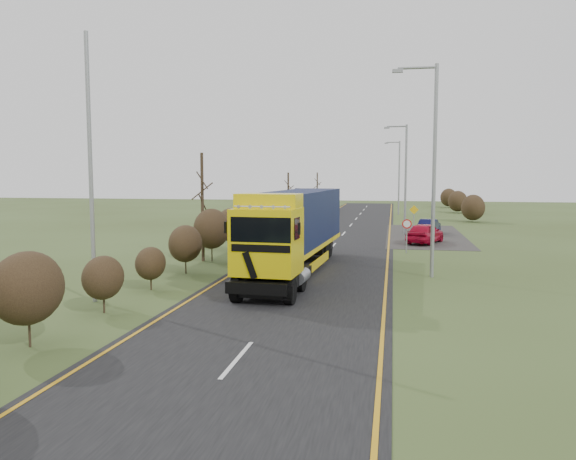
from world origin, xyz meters
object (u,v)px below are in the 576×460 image
(car_red_hatchback, at_px, (425,233))
(lorry, at_px, (294,226))
(car_blue_sedan, at_px, (429,227))
(streetlight_near, at_px, (431,161))
(speed_sign, at_px, (407,230))

(car_red_hatchback, bearing_deg, lorry, 83.15)
(car_blue_sedan, xyz_separation_m, streetlight_near, (-1.23, -20.09, 4.87))
(car_red_hatchback, distance_m, streetlight_near, 14.22)
(car_red_hatchback, distance_m, speed_sign, 5.45)
(car_blue_sedan, bearing_deg, car_red_hatchback, 98.19)
(car_red_hatchback, relative_size, speed_sign, 2.03)
(car_blue_sedan, xyz_separation_m, speed_sign, (-2.09, -11.92, 0.84))
(car_blue_sedan, height_order, streetlight_near, streetlight_near)
(lorry, xyz_separation_m, car_blue_sedan, (7.69, 20.21, -1.73))
(car_red_hatchback, xyz_separation_m, speed_sign, (-1.39, -5.22, 0.72))
(lorry, distance_m, car_red_hatchback, 15.30)
(lorry, relative_size, car_red_hatchback, 3.47)
(streetlight_near, bearing_deg, speed_sign, 95.99)
(car_red_hatchback, height_order, speed_sign, speed_sign)
(streetlight_near, bearing_deg, lorry, -178.95)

